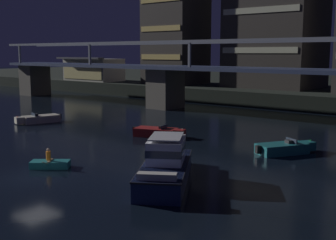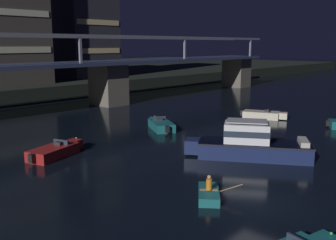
{
  "view_description": "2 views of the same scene",
  "coord_description": "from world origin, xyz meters",
  "views": [
    {
      "loc": [
        23.24,
        -15.48,
        7.79
      ],
      "look_at": [
        -0.8,
        14.37,
        1.87
      ],
      "focal_mm": 46.62,
      "sensor_mm": 36.0,
      "label": 1
    },
    {
      "loc": [
        -17.14,
        -9.89,
        8.24
      ],
      "look_at": [
        4.27,
        10.3,
        2.44
      ],
      "focal_mm": 41.29,
      "sensor_mm": 36.0,
      "label": 2
    }
  ],
  "objects": [
    {
      "name": "speedboat_mid_center",
      "position": [
        9.45,
        16.16,
        0.41
      ],
      "size": [
        3.67,
        4.84,
        1.16
      ],
      "color": "#196066",
      "rests_on": "ground"
    },
    {
      "name": "dinghy_with_paddler",
      "position": [
        -1.25,
        2.05,
        0.28
      ],
      "size": [
        2.71,
        2.67,
        1.36
      ],
      "color": "#196066",
      "rests_on": "ground"
    },
    {
      "name": "speedboat_near_right",
      "position": [
        -18.54,
        13.23,
        0.41
      ],
      "size": [
        2.85,
        5.16,
        1.16
      ],
      "color": "beige",
      "rests_on": "ground"
    },
    {
      "name": "ground_plane",
      "position": [
        0.0,
        0.0,
        0.0
      ],
      "size": [
        400.0,
        400.0,
        0.0
      ],
      "primitive_type": "plane",
      "color": "black"
    },
    {
      "name": "cabin_cruiser_near_left",
      "position": [
        6.95,
        4.54,
        1.05
      ],
      "size": [
        6.59,
        8.84,
        2.79
      ],
      "color": "#19234C",
      "rests_on": "ground"
    },
    {
      "name": "tower_west_low",
      "position": [
        -25.81,
        47.65,
        14.53
      ],
      "size": [
        9.48,
        8.81,
        24.96
      ],
      "color": "#38332D",
      "rests_on": "far_riverbank"
    },
    {
      "name": "waterfront_pavilion",
      "position": [
        -44.27,
        44.19,
        4.44
      ],
      "size": [
        12.4,
        7.4,
        4.7
      ],
      "color": "#B2AD9E",
      "rests_on": "far_riverbank"
    },
    {
      "name": "speedboat_far_left",
      "position": [
        -2.71,
        15.23,
        0.41
      ],
      "size": [
        5.15,
        2.9,
        1.16
      ],
      "color": "maroon",
      "rests_on": "ground"
    },
    {
      "name": "river_bridge",
      "position": [
        0.0,
        32.28,
        4.33
      ],
      "size": [
        100.18,
        6.4,
        9.38
      ],
      "color": "#605B51",
      "rests_on": "ground"
    }
  ]
}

